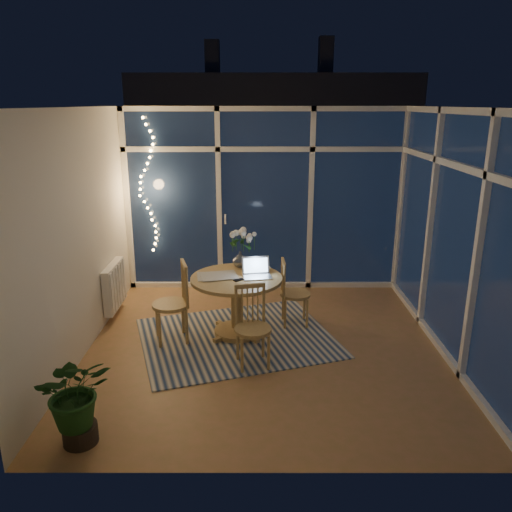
# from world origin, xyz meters

# --- Properties ---
(floor) EXTENTS (4.00, 4.00, 0.00)m
(floor) POSITION_xyz_m (0.00, 0.00, 0.00)
(floor) COLOR olive
(floor) RESTS_ON ground
(ceiling) EXTENTS (4.00, 4.00, 0.00)m
(ceiling) POSITION_xyz_m (0.00, 0.00, 2.60)
(ceiling) COLOR white
(ceiling) RESTS_ON wall_back
(wall_back) EXTENTS (4.00, 0.04, 2.60)m
(wall_back) POSITION_xyz_m (0.00, 2.00, 1.30)
(wall_back) COLOR silver
(wall_back) RESTS_ON floor
(wall_front) EXTENTS (4.00, 0.04, 2.60)m
(wall_front) POSITION_xyz_m (0.00, -2.00, 1.30)
(wall_front) COLOR silver
(wall_front) RESTS_ON floor
(wall_left) EXTENTS (0.04, 4.00, 2.60)m
(wall_left) POSITION_xyz_m (-2.00, 0.00, 1.30)
(wall_left) COLOR silver
(wall_left) RESTS_ON floor
(wall_right) EXTENTS (0.04, 4.00, 2.60)m
(wall_right) POSITION_xyz_m (2.00, 0.00, 1.30)
(wall_right) COLOR silver
(wall_right) RESTS_ON floor
(window_wall_back) EXTENTS (4.00, 0.10, 2.60)m
(window_wall_back) POSITION_xyz_m (0.00, 1.96, 1.30)
(window_wall_back) COLOR white
(window_wall_back) RESTS_ON floor
(window_wall_right) EXTENTS (0.10, 4.00, 2.60)m
(window_wall_right) POSITION_xyz_m (1.96, 0.00, 1.30)
(window_wall_right) COLOR white
(window_wall_right) RESTS_ON floor
(radiator) EXTENTS (0.10, 0.70, 0.58)m
(radiator) POSITION_xyz_m (-1.94, 0.90, 0.40)
(radiator) COLOR white
(radiator) RESTS_ON wall_left
(fairy_lights) EXTENTS (0.24, 0.10, 1.85)m
(fairy_lights) POSITION_xyz_m (-1.65, 1.88, 1.52)
(fairy_lights) COLOR #FFBF66
(fairy_lights) RESTS_ON window_wall_back
(garden_patio) EXTENTS (12.00, 6.00, 0.10)m
(garden_patio) POSITION_xyz_m (0.50, 5.00, -0.06)
(garden_patio) COLOR black
(garden_patio) RESTS_ON ground
(garden_fence) EXTENTS (11.00, 0.08, 1.80)m
(garden_fence) POSITION_xyz_m (0.00, 5.50, 0.90)
(garden_fence) COLOR #3E2616
(garden_fence) RESTS_ON ground
(neighbour_roof) EXTENTS (7.00, 3.00, 2.20)m
(neighbour_roof) POSITION_xyz_m (0.30, 8.50, 2.20)
(neighbour_roof) COLOR #373A43
(neighbour_roof) RESTS_ON ground
(garden_shrubs) EXTENTS (0.90, 0.90, 0.90)m
(garden_shrubs) POSITION_xyz_m (-0.80, 3.40, 0.45)
(garden_shrubs) COLOR black
(garden_shrubs) RESTS_ON ground
(rug) EXTENTS (2.59, 2.31, 0.01)m
(rug) POSITION_xyz_m (-0.35, 0.23, 0.01)
(rug) COLOR beige
(rug) RESTS_ON floor
(dining_table) EXTENTS (1.33, 1.33, 0.72)m
(dining_table) POSITION_xyz_m (-0.35, 0.33, 0.36)
(dining_table) COLOR #9F7A48
(dining_table) RESTS_ON floor
(chair_left) EXTENTS (0.54, 0.54, 0.95)m
(chair_left) POSITION_xyz_m (-1.09, 0.16, 0.48)
(chair_left) COLOR #9F7A48
(chair_left) RESTS_ON floor
(chair_right) EXTENTS (0.41, 0.41, 0.85)m
(chair_right) POSITION_xyz_m (0.36, 0.61, 0.42)
(chair_right) COLOR #9F7A48
(chair_right) RESTS_ON floor
(chair_front) EXTENTS (0.47, 0.47, 0.87)m
(chair_front) POSITION_xyz_m (-0.16, -0.41, 0.44)
(chair_front) COLOR #9F7A48
(chair_front) RESTS_ON floor
(laptop) EXTENTS (0.36, 0.32, 0.23)m
(laptop) POSITION_xyz_m (-0.11, 0.33, 0.84)
(laptop) COLOR silver
(laptop) RESTS_ON dining_table
(flower_vase) EXTENTS (0.25, 0.25, 0.21)m
(flower_vase) POSITION_xyz_m (-0.32, 0.71, 0.83)
(flower_vase) COLOR silver
(flower_vase) RESTS_ON dining_table
(bowl) EXTENTS (0.19, 0.19, 0.04)m
(bowl) POSITION_xyz_m (-0.02, 0.60, 0.74)
(bowl) COLOR silver
(bowl) RESTS_ON dining_table
(newspapers) EXTENTS (0.48, 0.40, 0.01)m
(newspapers) POSITION_xyz_m (-0.57, 0.33, 0.73)
(newspapers) COLOR #B9B7B0
(newspapers) RESTS_ON dining_table
(phone) EXTENTS (0.13, 0.12, 0.01)m
(phone) POSITION_xyz_m (-0.32, 0.23, 0.73)
(phone) COLOR black
(phone) RESTS_ON dining_table
(potted_plant) EXTENTS (0.68, 0.64, 0.76)m
(potted_plant) POSITION_xyz_m (-1.55, -1.65, 0.38)
(potted_plant) COLOR #184318
(potted_plant) RESTS_ON floor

